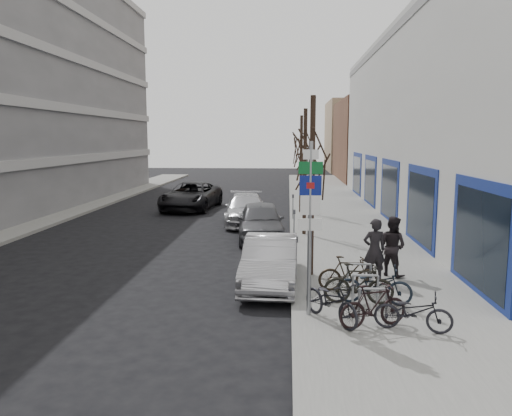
# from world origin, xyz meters

# --- Properties ---
(ground) EXTENTS (120.00, 120.00, 0.00)m
(ground) POSITION_xyz_m (0.00, 0.00, 0.00)
(ground) COLOR black
(ground) RESTS_ON ground
(sidewalk_east) EXTENTS (5.00, 70.00, 0.15)m
(sidewalk_east) POSITION_xyz_m (4.50, 10.00, 0.07)
(sidewalk_east) COLOR slate
(sidewalk_east) RESTS_ON ground
(sidewalk_west) EXTENTS (3.00, 70.00, 0.15)m
(sidewalk_west) POSITION_xyz_m (-11.00, 10.00, 0.07)
(sidewalk_west) COLOR slate
(sidewalk_west) RESTS_ON ground
(brick_building_far) EXTENTS (12.00, 14.00, 8.00)m
(brick_building_far) POSITION_xyz_m (13.00, 40.00, 4.00)
(brick_building_far) COLOR brown
(brick_building_far) RESTS_ON ground
(tan_building_far) EXTENTS (13.00, 12.00, 9.00)m
(tan_building_far) POSITION_xyz_m (13.50, 55.00, 4.50)
(tan_building_far) COLOR #937A5B
(tan_building_far) RESTS_ON ground
(highway_sign_pole) EXTENTS (0.55, 0.10, 4.20)m
(highway_sign_pole) POSITION_xyz_m (2.40, -0.01, 2.46)
(highway_sign_pole) COLOR gray
(highway_sign_pole) RESTS_ON ground
(bike_rack) EXTENTS (0.66, 2.26, 0.83)m
(bike_rack) POSITION_xyz_m (3.80, 0.60, 0.66)
(bike_rack) COLOR gray
(bike_rack) RESTS_ON sidewalk_east
(tree_near) EXTENTS (1.80, 1.80, 5.50)m
(tree_near) POSITION_xyz_m (2.60, 3.50, 4.10)
(tree_near) COLOR black
(tree_near) RESTS_ON ground
(tree_mid) EXTENTS (1.80, 1.80, 5.50)m
(tree_mid) POSITION_xyz_m (2.60, 10.00, 4.10)
(tree_mid) COLOR black
(tree_mid) RESTS_ON ground
(tree_far) EXTENTS (1.80, 1.80, 5.50)m
(tree_far) POSITION_xyz_m (2.60, 16.50, 4.10)
(tree_far) COLOR black
(tree_far) RESTS_ON ground
(meter_front) EXTENTS (0.10, 0.08, 1.27)m
(meter_front) POSITION_xyz_m (2.15, 3.00, 0.92)
(meter_front) COLOR gray
(meter_front) RESTS_ON sidewalk_east
(meter_mid) EXTENTS (0.10, 0.08, 1.27)m
(meter_mid) POSITION_xyz_m (2.15, 8.50, 0.92)
(meter_mid) COLOR gray
(meter_mid) RESTS_ON sidewalk_east
(meter_back) EXTENTS (0.10, 0.08, 1.27)m
(meter_back) POSITION_xyz_m (2.15, 14.00, 0.92)
(meter_back) COLOR gray
(meter_back) RESTS_ON sidewalk_east
(bike_near_left) EXTENTS (1.49, 1.86, 1.13)m
(bike_near_left) POSITION_xyz_m (2.88, -0.44, 0.72)
(bike_near_left) COLOR black
(bike_near_left) RESTS_ON sidewalk_east
(bike_near_right) EXTENTS (1.71, 1.05, 1.00)m
(bike_near_right) POSITION_xyz_m (3.77, -0.73, 0.65)
(bike_near_right) COLOR black
(bike_near_right) RESTS_ON sidewalk_east
(bike_mid_curb) EXTENTS (1.92, 0.82, 1.13)m
(bike_mid_curb) POSITION_xyz_m (4.06, 0.84, 0.72)
(bike_mid_curb) COLOR black
(bike_mid_curb) RESTS_ON sidewalk_east
(bike_mid_inner) EXTENTS (1.78, 0.62, 1.06)m
(bike_mid_inner) POSITION_xyz_m (3.67, 0.81, 0.68)
(bike_mid_inner) COLOR black
(bike_mid_inner) RESTS_ON sidewalk_east
(bike_far_curb) EXTENTS (1.71, 0.88, 1.00)m
(bike_far_curb) POSITION_xyz_m (4.59, -0.88, 0.65)
(bike_far_curb) COLOR black
(bike_far_curb) RESTS_ON sidewalk_east
(bike_far_inner) EXTENTS (1.64, 0.49, 1.00)m
(bike_far_inner) POSITION_xyz_m (3.54, 1.85, 0.65)
(bike_far_inner) COLOR black
(bike_far_inner) RESTS_ON sidewalk_east
(parked_car_front) EXTENTS (1.62, 4.37, 1.43)m
(parked_car_front) POSITION_xyz_m (1.40, 2.75, 0.71)
(parked_car_front) COLOR #A8A7AD
(parked_car_front) RESTS_ON ground
(parked_car_mid) EXTENTS (2.29, 4.84, 1.60)m
(parked_car_mid) POSITION_xyz_m (0.76, 9.35, 0.80)
(parked_car_mid) COLOR #505155
(parked_car_mid) RESTS_ON ground
(parked_car_back) EXTENTS (2.45, 5.20, 1.47)m
(parked_car_back) POSITION_xyz_m (-0.20, 13.29, 0.73)
(parked_car_back) COLOR #B5B6BB
(parked_car_back) RESTS_ON ground
(lane_car) EXTENTS (3.27, 6.12, 1.63)m
(lane_car) POSITION_xyz_m (-3.93, 18.16, 0.82)
(lane_car) COLOR black
(lane_car) RESTS_ON ground
(pedestrian_near) EXTENTS (0.73, 0.54, 1.83)m
(pedestrian_near) POSITION_xyz_m (4.40, 2.94, 1.06)
(pedestrian_near) COLOR black
(pedestrian_near) RESTS_ON sidewalk_east
(pedestrian_far) EXTENTS (0.81, 0.79, 1.83)m
(pedestrian_far) POSITION_xyz_m (5.03, 3.54, 1.07)
(pedestrian_far) COLOR black
(pedestrian_far) RESTS_ON sidewalk_east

